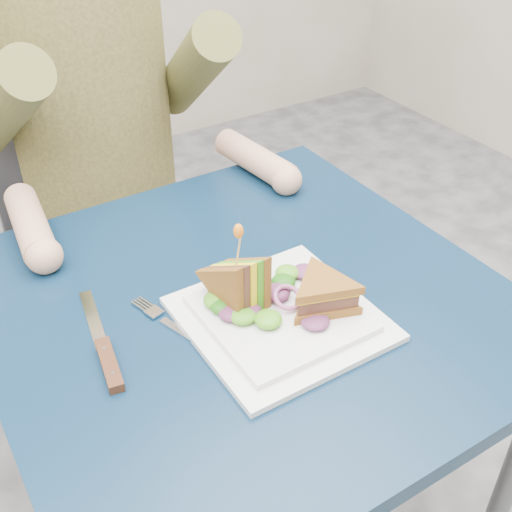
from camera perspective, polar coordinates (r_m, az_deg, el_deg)
table at (r=1.03m, az=-0.94°, el=-7.14°), size 0.75×0.75×0.73m
chair at (r=1.63m, az=-14.16°, el=4.91°), size 0.42×0.40×0.93m
diner at (r=1.38m, az=-14.80°, el=16.30°), size 0.54×0.59×0.74m
plate at (r=0.93m, az=2.17°, el=-5.41°), size 0.26×0.26×0.02m
sandwich_flat at (r=0.91m, az=5.97°, el=-3.35°), size 0.15×0.15×0.05m
sandwich_upright at (r=0.91m, az=-1.48°, el=-2.60°), size 0.08×0.13×0.13m
fork at (r=0.92m, az=-7.00°, el=-6.38°), size 0.07×0.18×0.01m
knife at (r=0.90m, az=-13.19°, el=-8.59°), size 0.05×0.22×0.02m
toothpick at (r=0.87m, az=-1.54°, el=0.70°), size 0.01×0.01×0.06m
toothpick_frill at (r=0.86m, az=-1.57°, el=2.23°), size 0.01×0.01×0.02m
lettuce_spill at (r=0.92m, az=2.12°, el=-3.97°), size 0.15×0.13×0.02m
onion_ring at (r=0.92m, az=2.81°, el=-3.69°), size 0.04×0.04×0.02m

